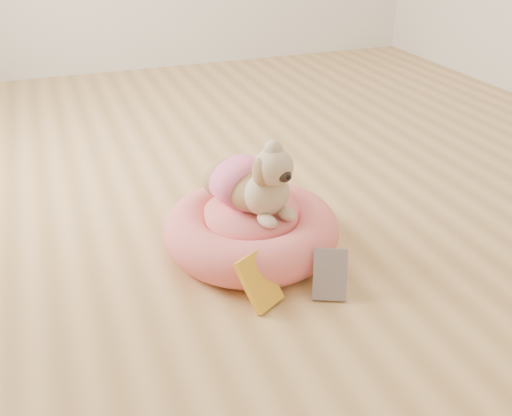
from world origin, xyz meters
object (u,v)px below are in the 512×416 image
object	(u,v)px
pet_bed	(251,230)
dog	(252,170)
book_white	(330,274)
book_yellow	(259,281)

from	to	relation	value
pet_bed	dog	xyz separation A→B (m)	(0.01, 0.01, 0.24)
pet_bed	book_white	xyz separation A→B (m)	(0.14, -0.36, -0.00)
dog	book_white	distance (m)	0.47
pet_bed	dog	size ratio (longest dim) A/B	1.56
pet_bed	book_yellow	world-z (taller)	pet_bed
pet_bed	book_yellow	xyz separation A→B (m)	(-0.09, -0.32, 0.00)
book_yellow	book_white	size ratio (longest dim) A/B	1.07
dog	book_white	bearing A→B (deg)	-86.49
pet_bed	book_white	bearing A→B (deg)	-68.38
pet_bed	book_white	distance (m)	0.39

